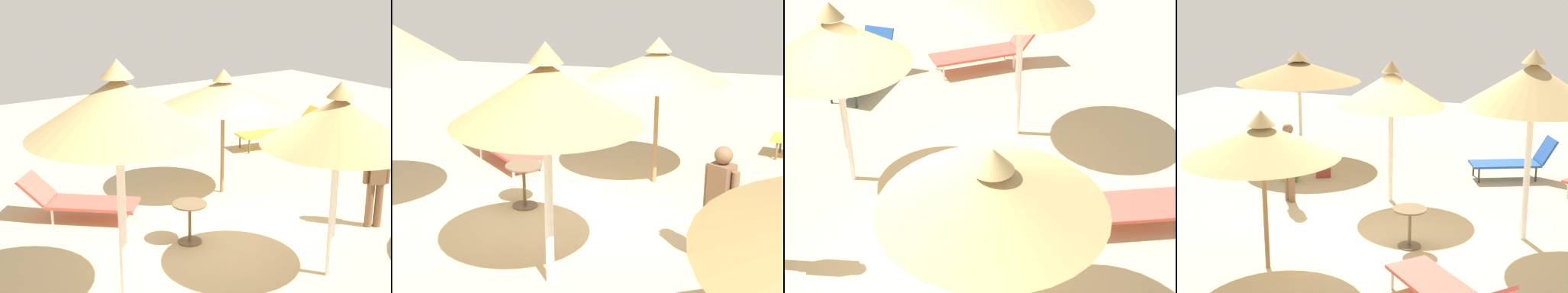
# 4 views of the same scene
# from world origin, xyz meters

# --- Properties ---
(ground) EXTENTS (24.00, 24.00, 0.10)m
(ground) POSITION_xyz_m (0.00, 0.00, -0.05)
(ground) COLOR tan
(parasol_umbrella_edge) EXTENTS (2.23, 2.23, 2.36)m
(parasol_umbrella_edge) POSITION_xyz_m (0.90, 2.05, 1.92)
(parasol_umbrella_edge) COLOR olive
(parasol_umbrella_edge) RESTS_ON ground
(parasol_umbrella_back) EXTENTS (2.03, 2.03, 2.71)m
(parasol_umbrella_back) POSITION_xyz_m (0.22, -1.35, 2.18)
(parasol_umbrella_back) COLOR white
(parasol_umbrella_back) RESTS_ON ground
(lounge_chair_far_left) EXTENTS (1.90, 1.77, 0.75)m
(lounge_chair_far_left) POSITION_xyz_m (-1.88, 2.38, 0.36)
(lounge_chair_far_left) COLOR #CC4C3F
(lounge_chair_far_left) RESTS_ON ground
(lounge_chair_near_right) EXTENTS (2.23, 1.49, 0.88)m
(lounge_chair_near_right) POSITION_xyz_m (-4.01, -2.47, 0.40)
(lounge_chair_near_right) COLOR #CC4C3F
(lounge_chair_near_right) RESTS_ON ground
(lounge_chair_far_right) EXTENTS (1.87, 1.31, 0.89)m
(lounge_chair_far_right) POSITION_xyz_m (-1.82, -3.67, 0.41)
(lounge_chair_far_right) COLOR #1E478C
(lounge_chair_far_right) RESTS_ON ground
(side_table_round) EXTENTS (0.53, 0.53, 0.64)m
(side_table_round) POSITION_xyz_m (-0.81, 0.58, 0.44)
(side_table_round) COLOR brown
(side_table_round) RESTS_ON ground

